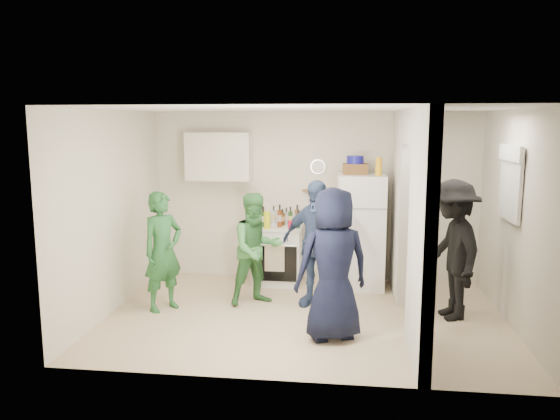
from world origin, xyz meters
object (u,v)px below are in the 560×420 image
Objects in this scene: stove at (278,255)px; fridge at (361,231)px; yellow_cup_stack_top at (379,166)px; person_green_left at (163,251)px; person_denim at (316,244)px; person_navy at (333,264)px; person_green_center at (256,249)px; person_nook at (453,250)px; blue_bowl at (355,160)px; wicker_basket at (355,169)px.

fridge is (1.20, -0.03, 0.38)m from stove.
person_green_left is at bearing -156.32° from yellow_cup_stack_top.
stove is 1.17m from person_denim.
person_navy is (-0.34, -1.97, 0.03)m from fridge.
yellow_cup_stack_top reaches higher than person_navy.
person_navy reaches higher than person_green_left.
person_denim is at bearing -123.38° from fridge.
fridge reaches higher than person_green_left.
fridge is at bearing 80.75° from person_denim.
person_green_left is (-2.70, -1.18, -0.99)m from yellow_cup_stack_top.
stove is 1.00m from person_green_center.
person_navy reaches higher than fridge.
stove is at bearing 48.07° from person_green_center.
stove is 0.51× the size of person_navy.
yellow_cup_stack_top reaches higher than person_green_center.
fridge is at bearing 155.56° from yellow_cup_stack_top.
yellow_cup_stack_top is 3.11m from person_green_left.
person_denim is at bearing -110.78° from person_nook.
blue_bowl is 1.93m from person_nook.
yellow_cup_stack_top reaches higher than person_green_left.
person_navy is (-0.24, -2.02, -0.99)m from blue_bowl.
person_green_center is (-0.16, -0.94, 0.30)m from stove.
person_denim is at bearing -135.54° from yellow_cup_stack_top.
person_green_left is (-2.48, -1.28, -0.06)m from fridge.
person_green_left is (-2.38, -1.33, -1.07)m from blue_bowl.
fridge is at bearing -26.57° from wicker_basket.
person_nook is (2.42, -0.23, 0.11)m from person_green_center.
blue_bowl is 0.16× the size of person_green_center.
wicker_basket is 0.21× the size of person_nook.
blue_bowl is at bearing 154.89° from yellow_cup_stack_top.
yellow_cup_stack_top is (0.22, -0.10, 0.94)m from fridge.
yellow_cup_stack_top reaches higher than fridge.
blue_bowl is at bearing 4.86° from person_green_center.
fridge is 2.00m from person_navy.
wicker_basket is 1.38m from person_denim.
wicker_basket is 0.21× the size of person_navy.
person_green_left is 0.89× the size of person_nook.
wicker_basket reaches higher than person_green_center.
person_green_center is at bearing -67.92° from person_navy.
person_denim is 0.97× the size of person_nook.
yellow_cup_stack_top reaches higher than person_nook.
stove is 2.21m from person_navy.
person_green_left is 3.54m from person_nook.
person_denim is 1.10m from person_navy.
person_navy reaches higher than person_denim.
person_denim is (0.77, 0.01, 0.09)m from person_green_center.
fridge is at bearing -149.31° from person_nook.
blue_bowl is 0.14× the size of person_navy.
wicker_basket is at bearing 153.43° from fridge.
person_denim is (1.89, 0.39, 0.06)m from person_green_left.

